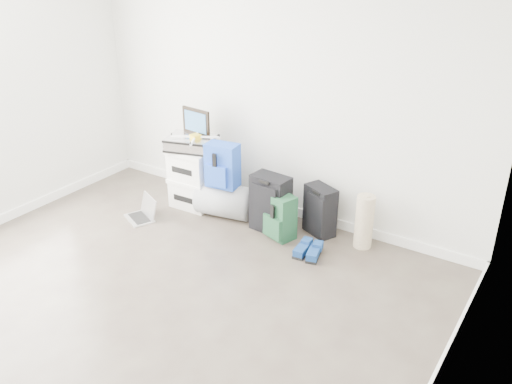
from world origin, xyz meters
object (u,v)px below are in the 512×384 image
Objects in this scene: boxes_stack at (193,178)px; carry_on at (320,211)px; briefcase at (191,143)px; large_suitcase at (270,204)px; duffel_bag at (225,200)px; laptop at (143,213)px.

boxes_stack is 1.30× the size of carry_on.
briefcase is 0.82× the size of large_suitcase.
duffel_bag is 1.46× the size of laptop.
duffel_bag is 1.14× the size of carry_on.
boxes_stack reaches higher than laptop.
duffel_bag is at bearing -144.03° from carry_on.
boxes_stack is 0.66m from laptop.
large_suitcase is (0.57, -0.01, 0.12)m from duffel_bag.
briefcase is 1.23× the size of laptop.
laptop is at bearing -153.58° from duffel_bag.
carry_on is 1.28× the size of laptop.
briefcase is at bearing -176.37° from large_suitcase.
boxes_stack is at bearing 167.28° from duffel_bag.
large_suitcase reaches higher than carry_on.
large_suitcase is (1.01, -0.02, -0.44)m from briefcase.
carry_on is (1.03, 0.20, 0.08)m from duffel_bag.
briefcase is at bearing -147.93° from carry_on.
large_suitcase is 1.39m from laptop.
laptop is (-0.26, -0.54, -0.28)m from boxes_stack.
boxes_stack is 1.66× the size of laptop.
boxes_stack is 1.11× the size of large_suitcase.
laptop is at bearing -152.82° from large_suitcase.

